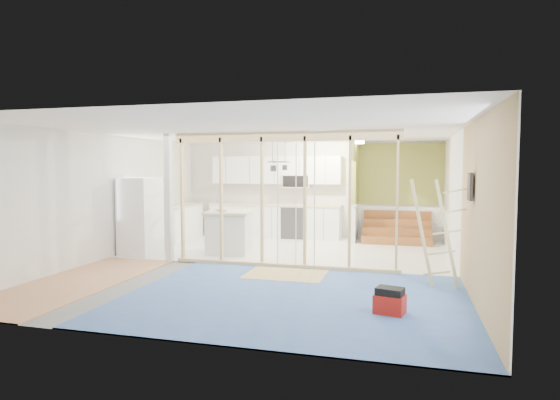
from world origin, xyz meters
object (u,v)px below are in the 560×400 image
(fridge, at_px, (141,217))
(ladder, at_px, (437,233))
(toolbox, at_px, (390,302))
(island, at_px, (229,233))

(fridge, bearing_deg, ladder, -5.97)
(fridge, bearing_deg, toolbox, -22.22)
(fridge, relative_size, toolbox, 3.91)
(fridge, height_order, island, fridge)
(fridge, height_order, ladder, ladder)
(fridge, distance_m, toolbox, 6.14)
(fridge, relative_size, island, 1.54)
(island, distance_m, toolbox, 5.02)
(fridge, height_order, toolbox, fridge)
(island, relative_size, toolbox, 2.54)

